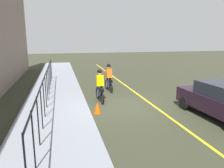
{
  "coord_description": "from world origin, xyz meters",
  "views": [
    {
      "loc": [
        -10.27,
        3.04,
        3.5
      ],
      "look_at": [
        1.05,
        0.34,
        1.0
      ],
      "focal_mm": 34.78,
      "sensor_mm": 36.0,
      "label": 1
    }
  ],
  "objects_px": {
    "cyclist_follow": "(100,86)",
    "patrol_sedan": "(224,100)",
    "traffic_cone_near": "(97,108)",
    "cyclist_lead": "(109,78)"
  },
  "relations": [
    {
      "from": "cyclist_follow",
      "to": "traffic_cone_near",
      "type": "bearing_deg",
      "value": 162.17
    },
    {
      "from": "cyclist_follow",
      "to": "patrol_sedan",
      "type": "bearing_deg",
      "value": -131.69
    },
    {
      "from": "cyclist_follow",
      "to": "traffic_cone_near",
      "type": "xyz_separation_m",
      "value": [
        -1.79,
        0.45,
        -0.65
      ]
    },
    {
      "from": "cyclist_follow",
      "to": "patrol_sedan",
      "type": "distance_m",
      "value": 6.09
    },
    {
      "from": "patrol_sedan",
      "to": "traffic_cone_near",
      "type": "bearing_deg",
      "value": 66.43
    },
    {
      "from": "cyclist_lead",
      "to": "patrol_sedan",
      "type": "bearing_deg",
      "value": -151.46
    },
    {
      "from": "patrol_sedan",
      "to": "traffic_cone_near",
      "type": "xyz_separation_m",
      "value": [
        1.96,
        5.24,
        -0.57
      ]
    },
    {
      "from": "patrol_sedan",
      "to": "traffic_cone_near",
      "type": "distance_m",
      "value": 5.63
    },
    {
      "from": "cyclist_follow",
      "to": "patrol_sedan",
      "type": "xyz_separation_m",
      "value": [
        -3.75,
        -4.79,
        -0.09
      ]
    },
    {
      "from": "cyclist_follow",
      "to": "patrol_sedan",
      "type": "height_order",
      "value": "cyclist_follow"
    }
  ]
}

